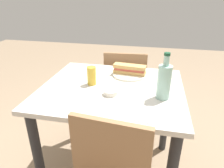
{
  "coord_description": "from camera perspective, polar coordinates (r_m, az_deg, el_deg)",
  "views": [
    {
      "loc": [
        0.25,
        -1.2,
        1.35
      ],
      "look_at": [
        0.0,
        0.0,
        0.78
      ],
      "focal_mm": 32.86,
      "sensor_mm": 36.0,
      "label": 1
    }
  ],
  "objects": [
    {
      "name": "olive_bowl",
      "position": [
        1.25,
        -0.41,
        -2.33
      ],
      "size": [
        0.09,
        0.09,
        0.03
      ],
      "primitive_type": "cylinder",
      "color": "silver",
      "rests_on": "dining_table"
    },
    {
      "name": "water_bottle",
      "position": [
        1.21,
        14.3,
        0.78
      ],
      "size": [
        0.08,
        0.08,
        0.28
      ],
      "color": "#99C6B7",
      "rests_on": "dining_table"
    },
    {
      "name": "baguette_sandwich_near",
      "position": [
        1.53,
        4.89,
        4.12
      ],
      "size": [
        0.24,
        0.09,
        0.07
      ],
      "color": "tan",
      "rests_on": "plate_near"
    },
    {
      "name": "chair_far",
      "position": [
        2.01,
        3.7,
        -0.62
      ],
      "size": [
        0.43,
        0.43,
        0.84
      ],
      "color": "#936B47",
      "rests_on": "ground"
    },
    {
      "name": "knife_near",
      "position": [
        1.59,
        4.95,
        3.84
      ],
      "size": [
        0.18,
        0.06,
        0.01
      ],
      "color": "silver",
      "rests_on": "plate_near"
    },
    {
      "name": "beer_glass",
      "position": [
        1.38,
        -5.7,
        2.32
      ],
      "size": [
        0.06,
        0.06,
        0.12
      ],
      "primitive_type": "cylinder",
      "color": "gold",
      "rests_on": "dining_table"
    },
    {
      "name": "plate_near",
      "position": [
        1.54,
        4.84,
        2.68
      ],
      "size": [
        0.25,
        0.25,
        0.01
      ],
      "primitive_type": "cylinder",
      "color": "silver",
      "rests_on": "dining_table"
    },
    {
      "name": "dining_table",
      "position": [
        1.42,
        0.0,
        -5.69
      ],
      "size": [
        0.92,
        0.81,
        0.76
      ],
      "color": "beige",
      "rests_on": "ground"
    },
    {
      "name": "paper_napkin",
      "position": [
        1.08,
        8.39,
        -8.25
      ],
      "size": [
        0.16,
        0.16,
        0.0
      ],
      "primitive_type": "cube",
      "rotation": [
        0.0,
        0.0,
        -0.17
      ],
      "color": "white",
      "rests_on": "dining_table"
    }
  ]
}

